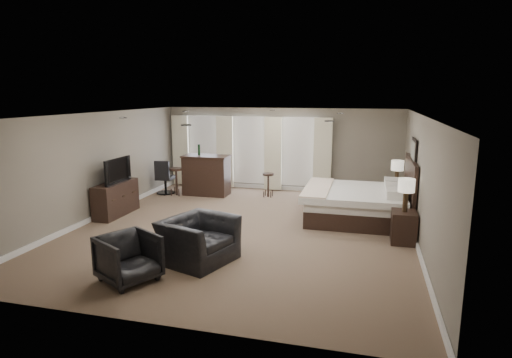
% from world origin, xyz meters
% --- Properties ---
extents(room, '(7.60, 8.60, 2.64)m').
position_xyz_m(room, '(0.00, 0.00, 1.30)').
color(room, brown).
rests_on(room, ground).
extents(window_bay, '(5.25, 0.20, 2.30)m').
position_xyz_m(window_bay, '(-1.00, 4.11, 1.20)').
color(window_bay, silver).
rests_on(window_bay, room).
extents(bed, '(2.44, 2.33, 1.55)m').
position_xyz_m(bed, '(2.58, 1.44, 0.78)').
color(bed, silver).
rests_on(bed, ground).
extents(nightstand_near, '(0.50, 0.61, 0.66)m').
position_xyz_m(nightstand_near, '(3.47, -0.01, 0.33)').
color(nightstand_near, black).
rests_on(nightstand_near, ground).
extents(nightstand_far, '(0.46, 0.56, 0.61)m').
position_xyz_m(nightstand_far, '(3.47, 2.89, 0.30)').
color(nightstand_far, black).
rests_on(nightstand_far, ground).
extents(lamp_near, '(0.33, 0.33, 0.69)m').
position_xyz_m(lamp_near, '(3.47, -0.01, 1.01)').
color(lamp_near, beige).
rests_on(lamp_near, nightstand_near).
extents(lamp_far, '(0.33, 0.33, 0.68)m').
position_xyz_m(lamp_far, '(3.47, 2.89, 0.95)').
color(lamp_far, beige).
rests_on(lamp_far, nightstand_far).
extents(wall_art, '(0.04, 0.96, 0.56)m').
position_xyz_m(wall_art, '(3.70, 1.44, 1.75)').
color(wall_art, slate).
rests_on(wall_art, room).
extents(dresser, '(0.47, 1.45, 0.84)m').
position_xyz_m(dresser, '(-3.45, 0.30, 0.42)').
color(dresser, black).
rests_on(dresser, ground).
extents(tv, '(0.63, 1.09, 0.14)m').
position_xyz_m(tv, '(-3.45, 0.30, 0.92)').
color(tv, black).
rests_on(tv, dresser).
extents(armchair_near, '(1.18, 1.45, 1.10)m').
position_xyz_m(armchair_near, '(-0.26, -2.03, 0.55)').
color(armchair_near, black).
rests_on(armchair_near, ground).
extents(armchair_far, '(1.10, 1.12, 0.87)m').
position_xyz_m(armchair_far, '(-1.04, -3.12, 0.43)').
color(armchair_far, black).
rests_on(armchair_far, ground).
extents(bar_counter, '(1.40, 0.73, 1.22)m').
position_xyz_m(bar_counter, '(-2.03, 2.97, 0.61)').
color(bar_counter, black).
rests_on(bar_counter, ground).
extents(bar_stool_left, '(0.49, 0.49, 0.84)m').
position_xyz_m(bar_stool_left, '(-2.89, 2.67, 0.42)').
color(bar_stool_left, black).
rests_on(bar_stool_left, ground).
extents(bar_stool_right, '(0.38, 0.38, 0.71)m').
position_xyz_m(bar_stool_right, '(-0.15, 3.17, 0.36)').
color(bar_stool_right, black).
rests_on(bar_stool_right, ground).
extents(desk_chair, '(0.57, 0.57, 1.06)m').
position_xyz_m(desk_chair, '(-3.30, 2.76, 0.53)').
color(desk_chair, black).
rests_on(desk_chair, ground).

